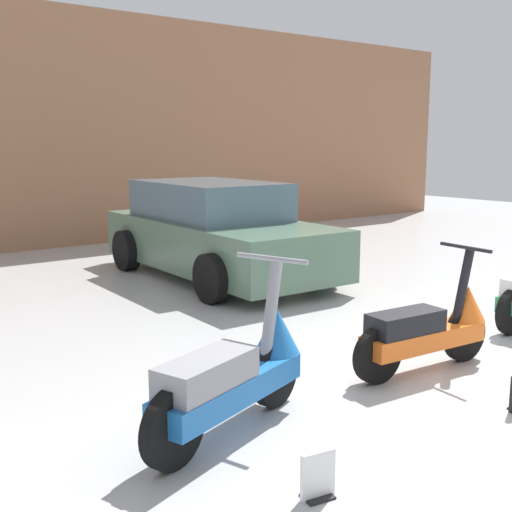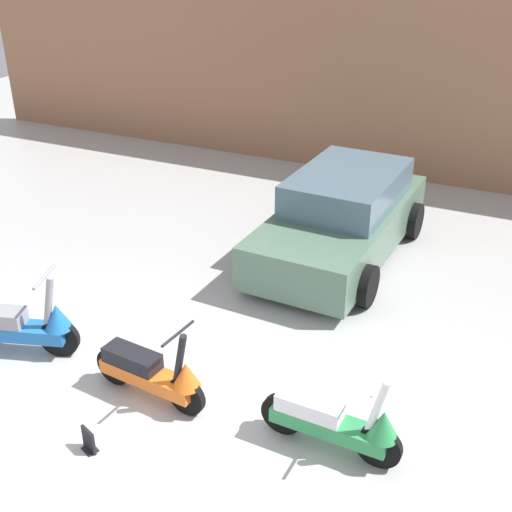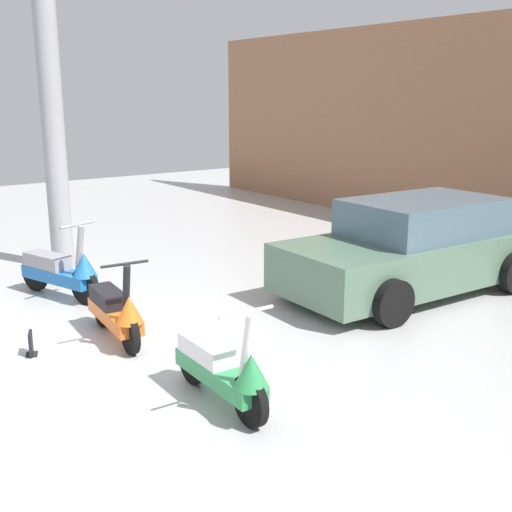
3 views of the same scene
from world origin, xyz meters
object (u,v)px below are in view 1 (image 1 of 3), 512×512
car_rear_left (216,232)px  placard_near_left_scooter (318,478)px  scooter_front_right (430,328)px  scooter_front_left (236,373)px

car_rear_left → placard_near_left_scooter: (-2.75, -5.02, -0.51)m
car_rear_left → scooter_front_right: bearing=-7.6°
scooter_front_right → placard_near_left_scooter: (-2.04, -0.87, -0.24)m
scooter_front_left → scooter_front_right: 1.90m
scooter_front_right → scooter_front_left: bearing=-176.3°
scooter_front_right → car_rear_left: car_rear_left is taller
car_rear_left → placard_near_left_scooter: car_rear_left is taller
scooter_front_left → car_rear_left: size_ratio=0.39×
scooter_front_left → placard_near_left_scooter: scooter_front_left is taller
placard_near_left_scooter → car_rear_left: bearing=61.3°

